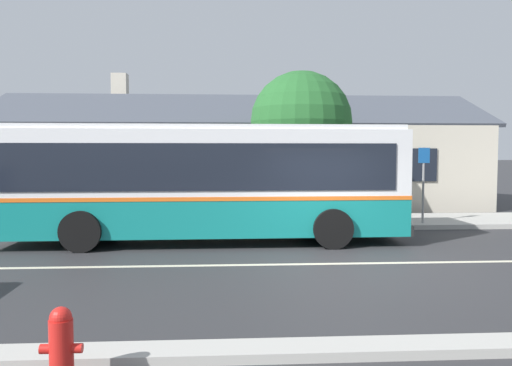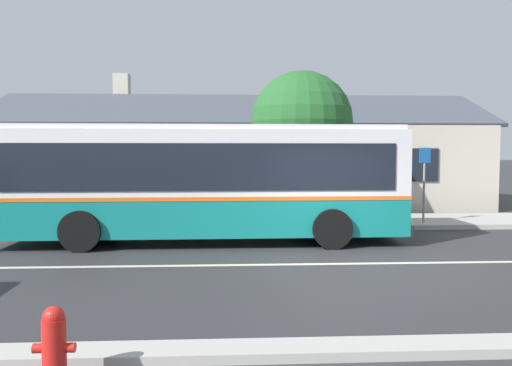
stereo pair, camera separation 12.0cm
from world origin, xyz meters
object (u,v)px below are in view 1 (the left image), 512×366
at_px(street_tree_primary, 298,126).
at_px(bus_stop_sign, 423,176).
at_px(transit_bus, 204,180).
at_px(fire_hydrant, 61,346).
at_px(bench_down_street, 78,211).

relative_size(street_tree_primary, bus_stop_sign, 2.19).
distance_m(transit_bus, bus_stop_sign, 7.17).
bearing_deg(street_tree_primary, bus_stop_sign, -30.61).
relative_size(fire_hydrant, bus_stop_sign, 0.35).
bearing_deg(bus_stop_sign, street_tree_primary, 149.39).
distance_m(street_tree_primary, fire_hydrant, 13.59).
distance_m(transit_bus, fire_hydrant, 8.46).
bearing_deg(bench_down_street, fire_hydrant, -74.66).
xyz_separation_m(street_tree_primary, bus_stop_sign, (3.69, -2.19, -1.68)).
bearing_deg(fire_hydrant, bench_down_street, 105.34).
relative_size(bench_down_street, bus_stop_sign, 0.70).
distance_m(street_tree_primary, bus_stop_sign, 4.61).
height_order(transit_bus, bench_down_street, transit_bus).
height_order(bench_down_street, bus_stop_sign, bus_stop_sign).
bearing_deg(bench_down_street, bus_stop_sign, -1.52).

